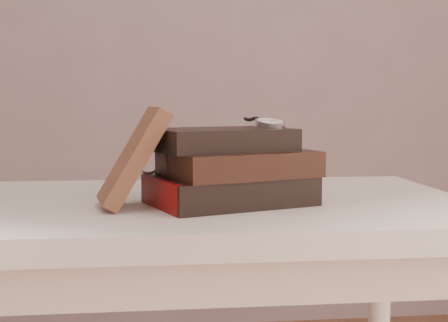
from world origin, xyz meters
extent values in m
cube|color=silver|center=(0.00, 0.35, 0.73)|extent=(1.00, 0.60, 0.04)
cube|color=white|center=(0.00, 0.35, 0.67)|extent=(0.88, 0.49, 0.08)
cube|color=black|center=(0.06, 0.30, 0.77)|extent=(0.31, 0.26, 0.05)
cube|color=beige|center=(0.06, 0.30, 0.77)|extent=(0.30, 0.24, 0.04)
cube|color=gold|center=(-0.07, 0.28, 0.77)|extent=(0.01, 0.01, 0.05)
cube|color=maroon|center=(-0.06, 0.26, 0.77)|extent=(0.07, 0.16, 0.05)
cube|color=black|center=(0.07, 0.29, 0.82)|extent=(0.29, 0.24, 0.04)
cube|color=beige|center=(0.08, 0.30, 0.82)|extent=(0.28, 0.23, 0.03)
cube|color=gold|center=(-0.05, 0.28, 0.82)|extent=(0.01, 0.01, 0.04)
cube|color=black|center=(0.05, 0.30, 0.86)|extent=(0.27, 0.23, 0.04)
cube|color=beige|center=(0.05, 0.31, 0.86)|extent=(0.26, 0.21, 0.03)
cube|color=gold|center=(-0.07, 0.29, 0.86)|extent=(0.01, 0.01, 0.04)
cube|color=#4A2B1C|center=(-0.11, 0.28, 0.83)|extent=(0.13, 0.13, 0.17)
cylinder|color=silver|center=(0.13, 0.31, 0.89)|extent=(0.07, 0.07, 0.02)
cylinder|color=white|center=(0.13, 0.31, 0.89)|extent=(0.06, 0.06, 0.01)
torus|color=silver|center=(0.13, 0.31, 0.89)|extent=(0.07, 0.07, 0.01)
cylinder|color=silver|center=(0.12, 0.34, 0.89)|extent=(0.01, 0.01, 0.01)
cube|color=black|center=(0.13, 0.31, 0.89)|extent=(0.01, 0.01, 0.00)
cube|color=black|center=(0.14, 0.31, 0.89)|extent=(0.01, 0.01, 0.00)
sphere|color=black|center=(0.12, 0.34, 0.89)|extent=(0.01, 0.01, 0.01)
sphere|color=black|center=(0.12, 0.36, 0.90)|extent=(0.01, 0.01, 0.01)
sphere|color=black|center=(0.12, 0.37, 0.90)|extent=(0.01, 0.01, 0.01)
sphere|color=black|center=(0.12, 0.38, 0.90)|extent=(0.01, 0.01, 0.01)
sphere|color=black|center=(0.11, 0.39, 0.89)|extent=(0.01, 0.01, 0.01)
sphere|color=black|center=(0.11, 0.40, 0.89)|extent=(0.01, 0.01, 0.01)
sphere|color=black|center=(0.11, 0.41, 0.89)|extent=(0.01, 0.01, 0.01)
sphere|color=black|center=(0.11, 0.42, 0.89)|extent=(0.01, 0.01, 0.01)
sphere|color=black|center=(0.11, 0.43, 0.89)|extent=(0.01, 0.01, 0.01)
torus|color=silver|center=(-0.08, 0.33, 0.83)|extent=(0.06, 0.03, 0.05)
torus|color=silver|center=(-0.03, 0.35, 0.83)|extent=(0.06, 0.03, 0.05)
cylinder|color=silver|center=(-0.06, 0.34, 0.83)|extent=(0.02, 0.01, 0.00)
cylinder|color=silver|center=(-0.13, 0.38, 0.82)|extent=(0.04, 0.11, 0.03)
cylinder|color=silver|center=(-0.03, 0.42, 0.82)|extent=(0.04, 0.11, 0.03)
camera|label=1|loc=(-0.07, -0.76, 0.93)|focal=49.74mm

